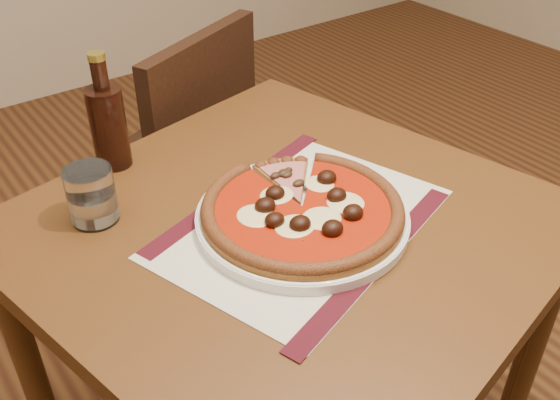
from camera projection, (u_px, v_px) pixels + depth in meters
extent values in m
cube|color=#562E14|center=(287.00, 230.00, 1.04)|extent=(0.95, 0.95, 0.04)
cylinder|color=#562E14|center=(525.00, 365.00, 1.28)|extent=(0.05, 0.05, 0.71)
cylinder|color=#562E14|center=(37.00, 388.00, 1.24)|extent=(0.05, 0.05, 0.71)
cylinder|color=#562E14|center=(273.00, 227.00, 1.66)|extent=(0.05, 0.05, 0.71)
cube|color=black|center=(156.00, 181.00, 1.73)|extent=(0.54, 0.54, 0.04)
cylinder|color=black|center=(155.00, 196.00, 2.05)|extent=(0.04, 0.04, 0.40)
cylinder|color=black|center=(78.00, 257.00, 1.80)|extent=(0.04, 0.04, 0.40)
cylinder|color=black|center=(245.00, 228.00, 1.91)|extent=(0.04, 0.04, 0.40)
cylinder|color=black|center=(176.00, 299.00, 1.66)|extent=(0.04, 0.04, 0.40)
cube|color=black|center=(205.00, 121.00, 1.52)|extent=(0.39, 0.20, 0.43)
cube|color=beige|center=(302.00, 223.00, 1.03)|extent=(0.54, 0.45, 0.00)
cylinder|color=white|center=(302.00, 218.00, 1.02)|extent=(0.35, 0.35, 0.02)
cylinder|color=#9F6826|center=(302.00, 211.00, 1.01)|extent=(0.33, 0.33, 0.01)
torus|color=brown|center=(302.00, 208.00, 1.01)|extent=(0.33, 0.33, 0.02)
cylinder|color=#A62008|center=(302.00, 207.00, 1.01)|extent=(0.29, 0.29, 0.00)
ellipsoid|color=#FFE3AB|center=(278.00, 194.00, 1.03)|extent=(0.05, 0.05, 0.01)
ellipsoid|color=#FFE3AB|center=(255.00, 214.00, 0.98)|extent=(0.05, 0.05, 0.01)
ellipsoid|color=#FFE3AB|center=(295.00, 223.00, 0.96)|extent=(0.05, 0.05, 0.01)
ellipsoid|color=#FFE3AB|center=(339.00, 227.00, 0.96)|extent=(0.05, 0.05, 0.01)
ellipsoid|color=#FFE3AB|center=(333.00, 202.00, 1.01)|extent=(0.05, 0.05, 0.01)
ellipsoid|color=#FFE3AB|center=(321.00, 180.00, 1.06)|extent=(0.05, 0.05, 0.01)
ellipsoid|color=black|center=(271.00, 186.00, 1.02)|extent=(0.03, 0.03, 0.02)
ellipsoid|color=black|center=(247.00, 201.00, 0.99)|extent=(0.03, 0.03, 0.02)
ellipsoid|color=black|center=(276.00, 213.00, 0.96)|extent=(0.03, 0.03, 0.02)
ellipsoid|color=black|center=(299.00, 232.00, 0.92)|extent=(0.03, 0.03, 0.02)
ellipsoid|color=black|center=(325.00, 216.00, 0.95)|extent=(0.03, 0.03, 0.02)
ellipsoid|color=black|center=(358.00, 208.00, 0.97)|extent=(0.03, 0.03, 0.02)
ellipsoid|color=black|center=(337.00, 190.00, 1.01)|extent=(0.03, 0.03, 0.02)
ellipsoid|color=black|center=(328.00, 171.00, 1.06)|extent=(0.03, 0.03, 0.02)
ellipsoid|color=#341E13|center=(299.00, 183.00, 1.05)|extent=(0.02, 0.01, 0.01)
ellipsoid|color=#341E13|center=(294.00, 170.00, 1.09)|extent=(0.02, 0.01, 0.01)
ellipsoid|color=#341E13|center=(294.00, 183.00, 1.05)|extent=(0.02, 0.01, 0.01)
ellipsoid|color=#341E13|center=(285.00, 171.00, 1.08)|extent=(0.02, 0.01, 0.01)
ellipsoid|color=#341E13|center=(289.00, 184.00, 1.05)|extent=(0.02, 0.01, 0.01)
ellipsoid|color=#341E13|center=(276.00, 173.00, 1.08)|extent=(0.02, 0.01, 0.01)
cylinder|color=white|center=(91.00, 195.00, 1.01)|extent=(0.10, 0.10, 0.10)
cylinder|color=black|center=(109.00, 128.00, 1.13)|extent=(0.07, 0.07, 0.15)
cylinder|color=black|center=(100.00, 77.00, 1.08)|extent=(0.03, 0.03, 0.07)
cylinder|color=#9F9635|center=(96.00, 56.00, 1.05)|extent=(0.03, 0.03, 0.01)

